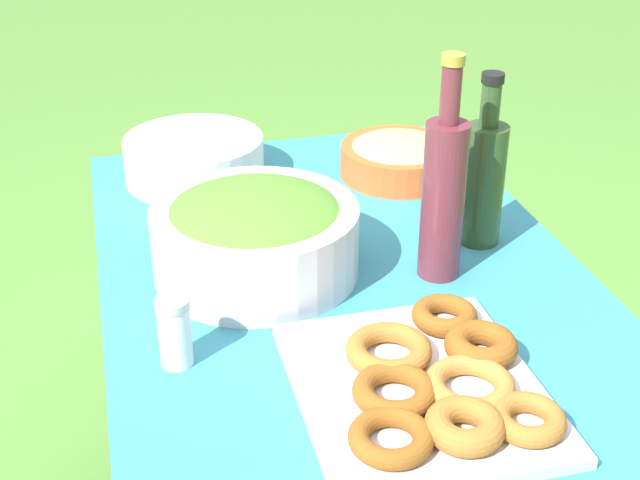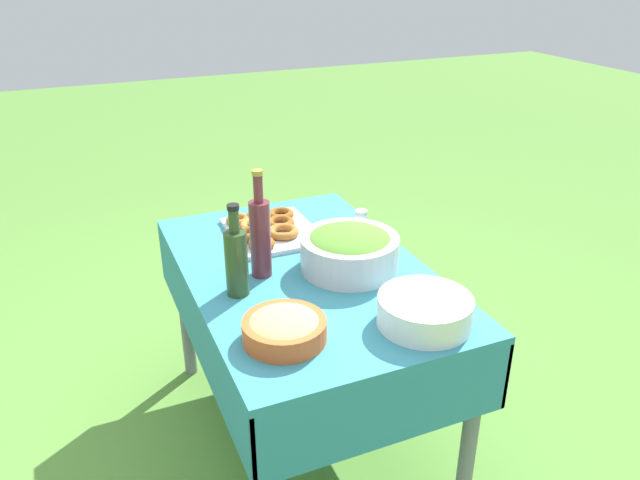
{
  "view_description": "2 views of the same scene",
  "coord_description": "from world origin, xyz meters",
  "px_view_note": "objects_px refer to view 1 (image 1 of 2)",
  "views": [
    {
      "loc": [
        -1.14,
        0.33,
        1.4
      ],
      "look_at": [
        0.02,
        0.04,
        0.75
      ],
      "focal_mm": 50.0,
      "sensor_mm": 36.0,
      "label": 1
    },
    {
      "loc": [
        1.67,
        -0.67,
        1.64
      ],
      "look_at": [
        0.02,
        0.04,
        0.79
      ],
      "focal_mm": 35.0,
      "sensor_mm": 36.0,
      "label": 2
    }
  ],
  "objects_px": {
    "salad_bowl": "(255,233)",
    "pasta_bowl": "(399,157)",
    "olive_oil_bottle": "(483,178)",
    "wine_bottle": "(444,193)",
    "donut_platter": "(432,384)",
    "plate_stack": "(194,158)"
  },
  "relations": [
    {
      "from": "salad_bowl",
      "to": "pasta_bowl",
      "type": "height_order",
      "value": "salad_bowl"
    },
    {
      "from": "plate_stack",
      "to": "olive_oil_bottle",
      "type": "height_order",
      "value": "olive_oil_bottle"
    },
    {
      "from": "pasta_bowl",
      "to": "donut_platter",
      "type": "relative_size",
      "value": 0.62
    },
    {
      "from": "pasta_bowl",
      "to": "donut_platter",
      "type": "xyz_separation_m",
      "value": [
        -0.66,
        0.18,
        -0.02
      ]
    },
    {
      "from": "donut_platter",
      "to": "plate_stack",
      "type": "bearing_deg",
      "value": 15.35
    },
    {
      "from": "donut_platter",
      "to": "olive_oil_bottle",
      "type": "height_order",
      "value": "olive_oil_bottle"
    },
    {
      "from": "pasta_bowl",
      "to": "donut_platter",
      "type": "distance_m",
      "value": 0.69
    },
    {
      "from": "pasta_bowl",
      "to": "olive_oil_bottle",
      "type": "distance_m",
      "value": 0.3
    },
    {
      "from": "salad_bowl",
      "to": "pasta_bowl",
      "type": "xyz_separation_m",
      "value": [
        0.3,
        -0.34,
        -0.03
      ]
    },
    {
      "from": "salad_bowl",
      "to": "wine_bottle",
      "type": "height_order",
      "value": "wine_bottle"
    },
    {
      "from": "plate_stack",
      "to": "olive_oil_bottle",
      "type": "distance_m",
      "value": 0.57
    },
    {
      "from": "pasta_bowl",
      "to": "olive_oil_bottle",
      "type": "xyz_separation_m",
      "value": [
        -0.29,
        -0.04,
        0.08
      ]
    },
    {
      "from": "pasta_bowl",
      "to": "plate_stack",
      "type": "height_order",
      "value": "plate_stack"
    },
    {
      "from": "pasta_bowl",
      "to": "plate_stack",
      "type": "xyz_separation_m",
      "value": [
        0.08,
        0.38,
        0.0
      ]
    },
    {
      "from": "pasta_bowl",
      "to": "wine_bottle",
      "type": "relative_size",
      "value": 0.64
    },
    {
      "from": "pasta_bowl",
      "to": "wine_bottle",
      "type": "distance_m",
      "value": 0.39
    },
    {
      "from": "plate_stack",
      "to": "wine_bottle",
      "type": "xyz_separation_m",
      "value": [
        -0.45,
        -0.32,
        0.1
      ]
    },
    {
      "from": "donut_platter",
      "to": "salad_bowl",
      "type": "bearing_deg",
      "value": 23.26
    },
    {
      "from": "wine_bottle",
      "to": "pasta_bowl",
      "type": "bearing_deg",
      "value": -9.22
    },
    {
      "from": "donut_platter",
      "to": "wine_bottle",
      "type": "bearing_deg",
      "value": -22.49
    },
    {
      "from": "plate_stack",
      "to": "olive_oil_bottle",
      "type": "xyz_separation_m",
      "value": [
        -0.37,
        -0.43,
        0.07
      ]
    },
    {
      "from": "plate_stack",
      "to": "wine_bottle",
      "type": "relative_size",
      "value": 0.75
    }
  ]
}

